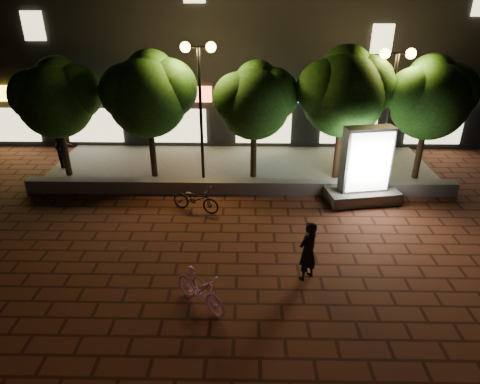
{
  "coord_description": "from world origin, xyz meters",
  "views": [
    {
      "loc": [
        0.27,
        -10.23,
        6.85
      ],
      "look_at": [
        0.04,
        1.5,
        1.23
      ],
      "focal_mm": 31.45,
      "sensor_mm": 36.0,
      "label": 1
    }
  ],
  "objects_px": {
    "tree_mid": "(256,99)",
    "pedestrian": "(64,144)",
    "tree_right": "(345,90)",
    "street_lamp_left": "(199,78)",
    "tree_far_left": "(57,96)",
    "rider": "(308,251)",
    "tree_left": "(149,92)",
    "tree_far_right": "(431,95)",
    "ad_kiosk": "(364,172)",
    "scooter_parked": "(196,199)",
    "street_lamp_right": "(394,82)",
    "scooter_pink": "(200,290)"
  },
  "relations": [
    {
      "from": "tree_right",
      "to": "ad_kiosk",
      "type": "distance_m",
      "value": 3.21
    },
    {
      "from": "tree_far_right",
      "to": "scooter_pink",
      "type": "relative_size",
      "value": 2.85
    },
    {
      "from": "street_lamp_right",
      "to": "ad_kiosk",
      "type": "height_order",
      "value": "street_lamp_right"
    },
    {
      "from": "tree_right",
      "to": "pedestrian",
      "type": "height_order",
      "value": "tree_right"
    },
    {
      "from": "tree_left",
      "to": "pedestrian",
      "type": "relative_size",
      "value": 2.55
    },
    {
      "from": "tree_right",
      "to": "scooter_parked",
      "type": "relative_size",
      "value": 2.96
    },
    {
      "from": "tree_far_right",
      "to": "pedestrian",
      "type": "relative_size",
      "value": 2.48
    },
    {
      "from": "tree_left",
      "to": "scooter_parked",
      "type": "bearing_deg",
      "value": -56.25
    },
    {
      "from": "tree_mid",
      "to": "tree_right",
      "type": "height_order",
      "value": "tree_right"
    },
    {
      "from": "pedestrian",
      "to": "tree_far_left",
      "type": "bearing_deg",
      "value": -169.62
    },
    {
      "from": "tree_far_left",
      "to": "street_lamp_right",
      "type": "bearing_deg",
      "value": -1.21
    },
    {
      "from": "tree_far_left",
      "to": "rider",
      "type": "relative_size",
      "value": 2.77
    },
    {
      "from": "tree_right",
      "to": "pedestrian",
      "type": "bearing_deg",
      "value": 174.98
    },
    {
      "from": "rider",
      "to": "pedestrian",
      "type": "height_order",
      "value": "pedestrian"
    },
    {
      "from": "tree_left",
      "to": "tree_far_right",
      "type": "distance_m",
      "value": 10.5
    },
    {
      "from": "tree_far_left",
      "to": "rider",
      "type": "xyz_separation_m",
      "value": [
        8.78,
        -6.61,
        -2.46
      ]
    },
    {
      "from": "tree_mid",
      "to": "ad_kiosk",
      "type": "height_order",
      "value": "tree_mid"
    },
    {
      "from": "tree_far_left",
      "to": "scooter_parked",
      "type": "distance_m",
      "value": 6.82
    },
    {
      "from": "scooter_pink",
      "to": "scooter_parked",
      "type": "height_order",
      "value": "scooter_pink"
    },
    {
      "from": "tree_left",
      "to": "tree_mid",
      "type": "relative_size",
      "value": 1.09
    },
    {
      "from": "tree_far_left",
      "to": "ad_kiosk",
      "type": "xyz_separation_m",
      "value": [
        11.33,
        -1.99,
        -2.19
      ]
    },
    {
      "from": "street_lamp_left",
      "to": "scooter_pink",
      "type": "height_order",
      "value": "street_lamp_left"
    },
    {
      "from": "tree_far_right",
      "to": "street_lamp_left",
      "type": "distance_m",
      "value": 8.58
    },
    {
      "from": "tree_left",
      "to": "tree_right",
      "type": "height_order",
      "value": "tree_right"
    },
    {
      "from": "tree_far_right",
      "to": "street_lamp_left",
      "type": "xyz_separation_m",
      "value": [
        -8.55,
        -0.26,
        0.66
      ]
    },
    {
      "from": "ad_kiosk",
      "to": "scooter_parked",
      "type": "bearing_deg",
      "value": -170.96
    },
    {
      "from": "tree_far_left",
      "to": "ad_kiosk",
      "type": "bearing_deg",
      "value": -9.98
    },
    {
      "from": "street_lamp_left",
      "to": "scooter_parked",
      "type": "bearing_deg",
      "value": -89.75
    },
    {
      "from": "tree_mid",
      "to": "street_lamp_right",
      "type": "relative_size",
      "value": 0.9
    },
    {
      "from": "scooter_pink",
      "to": "rider",
      "type": "bearing_deg",
      "value": -23.23
    },
    {
      "from": "scooter_parked",
      "to": "pedestrian",
      "type": "relative_size",
      "value": 0.89
    },
    {
      "from": "street_lamp_right",
      "to": "scooter_parked",
      "type": "height_order",
      "value": "street_lamp_right"
    },
    {
      "from": "street_lamp_right",
      "to": "scooter_parked",
      "type": "distance_m",
      "value": 8.23
    },
    {
      "from": "rider",
      "to": "pedestrian",
      "type": "distance_m",
      "value": 12.04
    },
    {
      "from": "tree_far_left",
      "to": "tree_far_right",
      "type": "relative_size",
      "value": 0.97
    },
    {
      "from": "tree_mid",
      "to": "pedestrian",
      "type": "xyz_separation_m",
      "value": [
        -8.05,
        1.0,
        -2.18
      ]
    },
    {
      "from": "tree_mid",
      "to": "street_lamp_right",
      "type": "bearing_deg",
      "value": -3.04
    },
    {
      "from": "tree_left",
      "to": "scooter_pink",
      "type": "bearing_deg",
      "value": -71.42
    },
    {
      "from": "rider",
      "to": "tree_right",
      "type": "bearing_deg",
      "value": -147.14
    },
    {
      "from": "tree_far_right",
      "to": "rider",
      "type": "distance_m",
      "value": 8.8
    },
    {
      "from": "tree_right",
      "to": "street_lamp_right",
      "type": "xyz_separation_m",
      "value": [
        1.64,
        -0.26,
        0.33
      ]
    },
    {
      "from": "tree_mid",
      "to": "tree_far_left",
      "type": "bearing_deg",
      "value": 180.0
    },
    {
      "from": "street_lamp_left",
      "to": "street_lamp_right",
      "type": "distance_m",
      "value": 7.0
    },
    {
      "from": "scooter_pink",
      "to": "pedestrian",
      "type": "distance_m",
      "value": 11.06
    },
    {
      "from": "tree_far_left",
      "to": "ad_kiosk",
      "type": "height_order",
      "value": "tree_far_left"
    },
    {
      "from": "tree_right",
      "to": "tree_far_right",
      "type": "xyz_separation_m",
      "value": [
        3.2,
        -0.0,
        -0.2
      ]
    },
    {
      "from": "street_lamp_right",
      "to": "rider",
      "type": "xyz_separation_m",
      "value": [
        -3.67,
        -6.35,
        -3.06
      ]
    },
    {
      "from": "tree_far_right",
      "to": "scooter_parked",
      "type": "relative_size",
      "value": 2.78
    },
    {
      "from": "street_lamp_left",
      "to": "pedestrian",
      "type": "relative_size",
      "value": 2.7
    },
    {
      "from": "street_lamp_left",
      "to": "pedestrian",
      "type": "bearing_deg",
      "value": 168.13
    }
  ]
}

